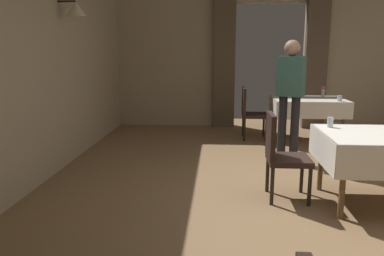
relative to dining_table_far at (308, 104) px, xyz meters
name	(u,v)px	position (x,y,z in m)	size (l,w,h in m)	color
ground	(315,203)	(-0.55, -2.91, -0.65)	(10.08, 10.08, 0.00)	olive
wall_left	(9,57)	(-3.75, -2.91, 0.86)	(0.49, 8.40, 3.00)	tan
wall_back	(269,54)	(-0.55, 1.27, 0.87)	(6.40, 0.27, 3.00)	tan
dining_table_far	(308,104)	(0.00, 0.00, 0.00)	(1.25, 0.94, 0.75)	brown
chair_mid_left	(281,152)	(-0.91, -2.79, -0.13)	(0.44, 0.44, 0.93)	black
chair_far_left	(250,111)	(-1.01, 0.05, -0.13)	(0.44, 0.44, 0.93)	black
glass_mid_a	(330,122)	(-0.36, -2.57, 0.16)	(0.07, 0.07, 0.11)	silver
flower_vase_far	(323,91)	(0.33, 0.32, 0.21)	(0.07, 0.07, 0.20)	silver
glass_far_b	(340,98)	(0.42, -0.33, 0.15)	(0.07, 0.07, 0.10)	silver
person_waiter_by_doorway	(290,91)	(-0.58, -1.36, 0.37)	(0.42, 0.35, 1.72)	black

